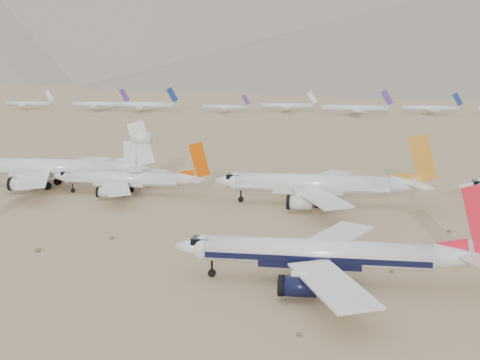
{
  "coord_description": "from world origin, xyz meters",
  "views": [
    {
      "loc": [
        16.38,
        -110.8,
        36.03
      ],
      "look_at": [
        -9.23,
        46.47,
        7.0
      ],
      "focal_mm": 50.0,
      "sensor_mm": 36.0,
      "label": 1
    }
  ],
  "objects": [
    {
      "name": "row2_orange_tail",
      "position": [
        -41.24,
        58.25,
        4.12
      ],
      "size": [
        41.17,
        40.28,
        14.69
      ],
      "color": "silver",
      "rests_on": "ground"
    },
    {
      "name": "row2_white_trijet",
      "position": [
        -64.75,
        64.57,
        5.64
      ],
      "size": [
        55.0,
        53.75,
        19.49
      ],
      "color": "silver",
      "rests_on": "ground"
    },
    {
      "name": "desert_scrub",
      "position": [
        3.3,
        -25.09,
        0.29
      ],
      "size": [
        261.14,
        121.67,
        0.64
      ],
      "color": "brown",
      "rests_on": "ground"
    },
    {
      "name": "row2_gold_tail",
      "position": [
        10.18,
        53.41,
        5.14
      ],
      "size": [
        51.6,
        50.47,
        18.37
      ],
      "color": "silver",
      "rests_on": "ground"
    },
    {
      "name": "main_airliner",
      "position": [
        14.11,
        -5.75,
        4.81
      ],
      "size": [
        49.55,
        48.4,
        17.49
      ],
      "color": "silver",
      "rests_on": "ground"
    },
    {
      "name": "distant_storage_row",
      "position": [
        41.45,
        336.01,
        4.31
      ],
      "size": [
        668.91,
        60.74,
        14.61
      ],
      "color": "silver",
      "rests_on": "ground"
    },
    {
      "name": "ground",
      "position": [
        0.0,
        0.0,
        0.0
      ],
      "size": [
        7000.0,
        7000.0,
        0.0
      ],
      "primitive_type": "plane",
      "color": "#83674C",
      "rests_on": "ground"
    }
  ]
}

